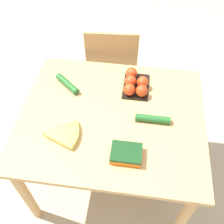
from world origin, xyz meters
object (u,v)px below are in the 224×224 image
object	(u,v)px
chair	(113,70)
banana_bunch	(61,134)
cucumber_far	(67,84)
tomato_pack	(135,84)
carrot_bag	(126,153)
cucumber_near	(153,119)

from	to	relation	value
chair	banana_bunch	distance (m)	0.93
chair	cucumber_far	world-z (taller)	chair
cucumber_far	chair	bearing A→B (deg)	64.41
banana_bunch	tomato_pack	world-z (taller)	tomato_pack
chair	banana_bunch	size ratio (longest dim) A/B	4.50
cucumber_far	carrot_bag	bearing A→B (deg)	-47.25
tomato_pack	chair	bearing A→B (deg)	115.16
tomato_pack	carrot_bag	bearing A→B (deg)	-90.51
carrot_bag	cucumber_far	xyz separation A→B (m)	(-0.43, 0.47, -0.01)
carrot_bag	cucumber_near	distance (m)	0.29
tomato_pack	carrot_bag	xyz separation A→B (m)	(-0.00, -0.51, -0.01)
tomato_pack	cucumber_near	size ratio (longest dim) A/B	1.19
tomato_pack	carrot_bag	world-z (taller)	tomato_pack
banana_bunch	carrot_bag	size ratio (longest dim) A/B	1.25
cucumber_far	cucumber_near	bearing A→B (deg)	-20.92
chair	carrot_bag	distance (m)	1.01
carrot_bag	cucumber_near	xyz separation A→B (m)	(0.13, 0.25, -0.01)
chair	cucumber_near	world-z (taller)	chair
banana_bunch	cucumber_near	xyz separation A→B (m)	(0.50, 0.17, 0.00)
banana_bunch	cucumber_near	size ratio (longest dim) A/B	1.00
tomato_pack	cucumber_far	size ratio (longest dim) A/B	1.32
carrot_bag	cucumber_far	world-z (taller)	carrot_bag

